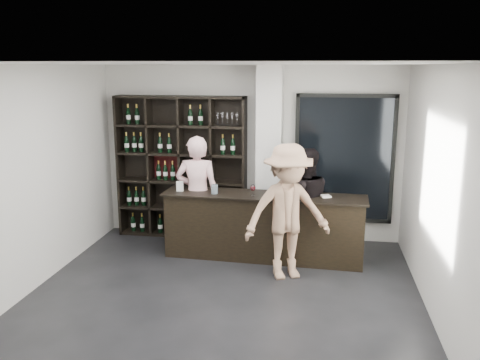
% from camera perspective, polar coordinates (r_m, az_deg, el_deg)
% --- Properties ---
extents(floor, '(5.00, 5.50, 0.01)m').
position_cam_1_polar(floor, '(6.40, -2.40, -14.08)').
color(floor, black).
rests_on(floor, ground).
extents(wine_shelf, '(2.20, 0.35, 2.40)m').
position_cam_1_polar(wine_shelf, '(8.65, -6.59, 1.41)').
color(wine_shelf, black).
rests_on(wine_shelf, floor).
extents(structural_column, '(0.40, 0.40, 2.90)m').
position_cam_1_polar(structural_column, '(8.23, 3.31, 2.68)').
color(structural_column, silver).
rests_on(structural_column, floor).
extents(glass_panel, '(1.60, 0.08, 2.10)m').
position_cam_1_polar(glass_panel, '(8.43, 11.61, 2.33)').
color(glass_panel, black).
rests_on(glass_panel, floor).
extents(tasting_counter, '(3.05, 0.64, 1.00)m').
position_cam_1_polar(tasting_counter, '(7.72, 2.64, -5.24)').
color(tasting_counter, black).
rests_on(tasting_counter, floor).
extents(taster_pink, '(0.70, 0.49, 1.84)m').
position_cam_1_polar(taster_pink, '(7.92, -4.80, -1.65)').
color(taster_pink, '#FFC5C6').
rests_on(taster_pink, floor).
extents(taster_black, '(0.98, 0.86, 1.70)m').
position_cam_1_polar(taster_black, '(7.72, 7.22, -2.65)').
color(taster_black, black).
rests_on(taster_black, floor).
extents(customer, '(1.39, 1.12, 1.87)m').
position_cam_1_polar(customer, '(6.94, 5.36, -3.61)').
color(customer, '#A17A5F').
rests_on(customer, floor).
extents(wine_glass, '(0.10, 0.10, 0.19)m').
position_cam_1_polar(wine_glass, '(7.48, 1.46, -1.08)').
color(wine_glass, white).
rests_on(wine_glass, tasting_counter).
extents(spit_cup, '(0.13, 0.13, 0.14)m').
position_cam_1_polar(spit_cup, '(7.63, -2.88, -1.05)').
color(spit_cup, silver).
rests_on(spit_cup, tasting_counter).
extents(napkin_stack, '(0.17, 0.17, 0.02)m').
position_cam_1_polar(napkin_stack, '(7.55, 9.59, -1.80)').
color(napkin_stack, white).
rests_on(napkin_stack, tasting_counter).
extents(card_stand, '(0.10, 0.06, 0.15)m').
position_cam_1_polar(card_stand, '(7.82, -6.77, -0.71)').
color(card_stand, white).
rests_on(card_stand, tasting_counter).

